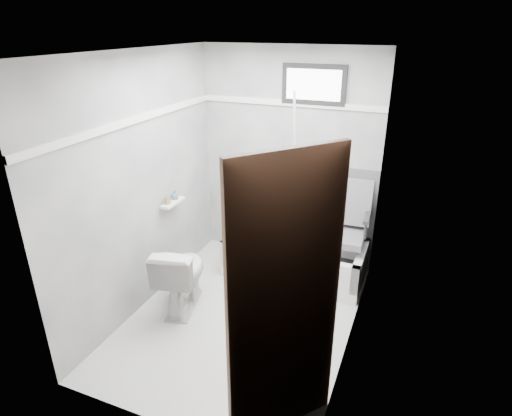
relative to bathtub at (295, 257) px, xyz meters
The scene contains 19 objects.
floor 0.98m from the bathtub, 103.89° to the right, with size 2.60×2.60×0.00m, color white.
ceiling 2.39m from the bathtub, 103.89° to the right, with size 2.60×2.60×0.00m, color silver.
wall_back 1.08m from the bathtub, 121.87° to the left, with size 2.00×0.02×2.40m, color slate.
wall_front 2.45m from the bathtub, 95.89° to the right, with size 2.00×0.02×2.40m, color slate.
wall_left 1.83m from the bathtub, 142.91° to the right, with size 0.02×2.60×2.40m, color slate.
wall_right 1.56m from the bathtub, 50.38° to the right, with size 0.02×2.60×2.40m, color slate.
bathtub is the anchor object (origin of this frame).
office_chair 0.62m from the bathtub, ahead, with size 0.57×0.57×0.98m, color slate, non-canonical shape.
toilet 1.30m from the bathtub, 131.05° to the right, with size 0.40×0.71×0.70m, color silver.
door 2.46m from the bathtub, 71.25° to the right, with size 0.78×0.78×2.00m, color #50371E, non-canonical shape.
window 1.84m from the bathtub, 86.78° to the left, with size 0.66×0.04×0.40m, color black, non-canonical shape.
backerboard 0.69m from the bathtub, 86.82° to the left, with size 1.50×0.02×0.78m, color #4C4C4F.
trim_back 1.67m from the bathtub, 122.79° to the left, with size 2.00×0.02×0.06m, color white.
trim_left 2.22m from the bathtub, 142.61° to the right, with size 0.02×2.60×0.06m, color white.
pole 0.85m from the bathtub, 116.30° to the left, with size 0.02×0.02×1.95m, color silver.
shelf 1.46m from the bathtub, 154.37° to the right, with size 0.10×0.32×0.03m, color white.
soap_bottle_a 1.53m from the bathtub, 151.45° to the right, with size 0.05×0.05×0.11m, color olive.
soap_bottle_b 1.48m from the bathtub, 157.00° to the right, with size 0.08×0.08×0.10m, color #45667F.
faucet 0.65m from the bathtub, 141.67° to the left, with size 0.26×0.10×0.16m, color silver, non-canonical shape.
Camera 1 is at (1.38, -3.05, 2.60)m, focal length 30.00 mm.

